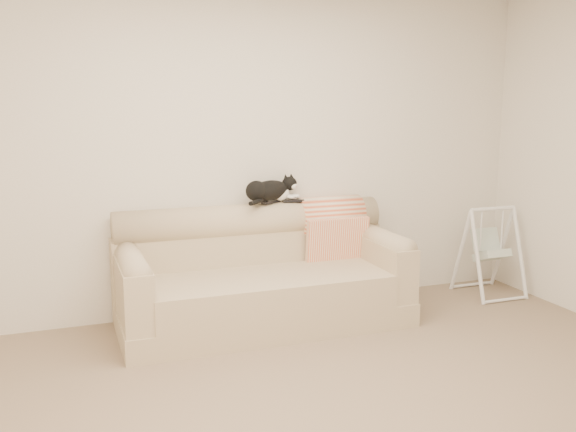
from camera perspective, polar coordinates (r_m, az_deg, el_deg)
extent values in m
plane|color=#7B6957|center=(3.72, 5.35, -17.30)|extent=(5.00, 5.00, 0.00)
cube|color=beige|center=(5.18, -4.03, 5.69)|extent=(5.00, 0.04, 2.60)
cube|color=tan|center=(5.00, -2.07, -8.69)|extent=(2.20, 0.90, 0.18)
cube|color=tan|center=(4.83, -1.67, -6.74)|extent=(1.80, 0.68, 0.24)
cube|color=tan|center=(5.21, -3.27, -3.99)|extent=(2.20, 0.22, 0.50)
cylinder|color=tan|center=(5.14, -3.30, -0.46)|extent=(2.16, 0.28, 0.28)
cube|color=tan|center=(4.71, -13.68, -6.37)|extent=(0.20, 0.88, 0.42)
cylinder|color=tan|center=(4.65, -13.80, -3.90)|extent=(0.18, 0.84, 0.18)
cube|color=tan|center=(5.29, 8.18, -4.31)|extent=(0.20, 0.88, 0.42)
cylinder|color=tan|center=(5.24, 8.24, -2.09)|extent=(0.18, 0.84, 0.18)
cube|color=black|center=(5.14, -1.53, 1.28)|extent=(0.18, 0.13, 0.02)
cube|color=gray|center=(5.14, -1.54, 1.43)|extent=(0.11, 0.08, 0.01)
cube|color=black|center=(5.20, 0.47, 1.36)|extent=(0.18, 0.08, 0.02)
ellipsoid|color=black|center=(5.13, -1.64, 2.28)|extent=(0.42, 0.33, 0.16)
ellipsoid|color=black|center=(5.04, -2.82, 2.24)|extent=(0.23, 0.22, 0.16)
ellipsoid|color=white|center=(5.19, -0.58, 2.00)|extent=(0.18, 0.15, 0.11)
ellipsoid|color=black|center=(5.23, 0.13, 2.91)|extent=(0.16, 0.16, 0.11)
ellipsoid|color=white|center=(5.20, 0.53, 2.68)|extent=(0.08, 0.07, 0.05)
sphere|color=#BF7272|center=(5.18, 0.71, 2.66)|extent=(0.01, 0.01, 0.01)
cone|color=black|center=(5.20, -0.21, 3.50)|extent=(0.07, 0.07, 0.06)
cone|color=black|center=(5.25, 0.29, 3.56)|extent=(0.05, 0.06, 0.06)
sphere|color=#AE742A|center=(5.18, 0.30, 2.93)|extent=(0.02, 0.02, 0.02)
sphere|color=#AE742A|center=(5.21, 0.63, 2.97)|extent=(0.02, 0.02, 0.02)
ellipsoid|color=white|center=(5.21, 0.20, 1.74)|extent=(0.10, 0.11, 0.03)
ellipsoid|color=white|center=(5.24, 0.61, 1.80)|extent=(0.10, 0.11, 0.03)
cylinder|color=black|center=(4.97, -2.78, 1.28)|extent=(0.17, 0.17, 0.03)
cylinder|color=#E55E37|center=(5.37, 3.68, 0.02)|extent=(0.54, 0.33, 0.33)
cube|color=#E55E37|center=(5.26, 4.40, -2.44)|extent=(0.54, 0.09, 0.42)
cylinder|color=white|center=(5.73, 16.48, -3.52)|extent=(0.04, 0.27, 0.78)
cylinder|color=white|center=(5.92, 15.11, -3.00)|extent=(0.04, 0.27, 0.78)
cylinder|color=white|center=(6.01, 19.93, -3.09)|extent=(0.04, 0.27, 0.78)
cylinder|color=white|center=(6.19, 18.51, -2.62)|extent=(0.04, 0.27, 0.78)
cylinder|color=white|center=(5.88, 17.74, 0.62)|extent=(0.45, 0.04, 0.03)
cylinder|color=white|center=(5.87, 18.77, -7.06)|extent=(0.45, 0.03, 0.03)
cylinder|color=white|center=(6.24, 16.01, -5.88)|extent=(0.45, 0.03, 0.03)
cube|color=white|center=(5.95, 17.67, -3.34)|extent=(0.26, 0.23, 0.15)
cube|color=white|center=(6.00, 17.14, -2.02)|extent=(0.26, 0.12, 0.21)
cylinder|color=white|center=(5.85, 16.77, -1.23)|extent=(0.01, 0.01, 0.37)
cylinder|color=white|center=(5.98, 18.49, -1.07)|extent=(0.01, 0.01, 0.37)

